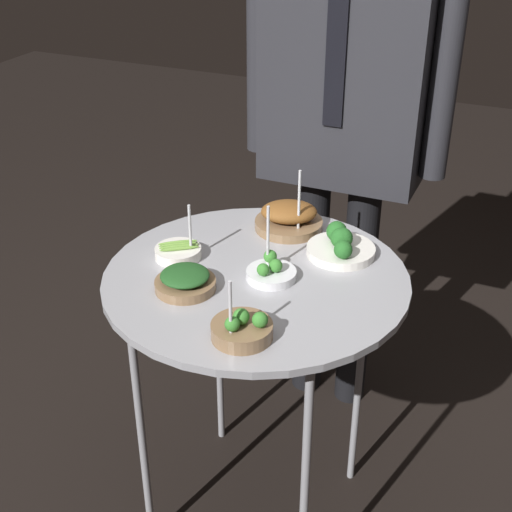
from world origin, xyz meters
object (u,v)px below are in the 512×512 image
(serving_cart, at_px, (256,294))
(bowl_spinach_mid_left, at_px, (185,281))
(bowl_roast_front_right, at_px, (289,218))
(bowl_broccoli_front_center, at_px, (242,329))
(bowl_broccoli_near_rim, at_px, (341,245))
(bowl_asparagus_back_left, at_px, (179,251))
(waiter_figure, at_px, (345,103))
(bowl_broccoli_center, at_px, (271,271))

(serving_cart, height_order, bowl_spinach_mid_left, bowl_spinach_mid_left)
(bowl_spinach_mid_left, distance_m, bowl_roast_front_right, 0.38)
(bowl_broccoli_front_center, height_order, bowl_broccoli_near_rim, bowl_broccoli_front_center)
(bowl_asparagus_back_left, bearing_deg, bowl_broccoli_front_center, -40.80)
(bowl_spinach_mid_left, distance_m, waiter_figure, 0.73)
(bowl_broccoli_center, bearing_deg, bowl_roast_front_right, 102.07)
(serving_cart, height_order, bowl_broccoli_front_center, bowl_broccoli_front_center)
(bowl_broccoli_center, xyz_separation_m, bowl_spinach_mid_left, (-0.16, -0.12, 0.00))
(bowl_broccoli_near_rim, xyz_separation_m, bowl_spinach_mid_left, (-0.27, -0.29, -0.01))
(bowl_roast_front_right, bearing_deg, bowl_broccoli_front_center, -79.56)
(waiter_figure, bearing_deg, bowl_spinach_mid_left, -101.62)
(bowl_spinach_mid_left, xyz_separation_m, bowl_roast_front_right, (0.10, 0.37, 0.01))
(bowl_broccoli_center, distance_m, bowl_broccoli_front_center, 0.24)
(bowl_broccoli_front_center, xyz_separation_m, bowl_roast_front_right, (-0.09, 0.48, 0.01))
(serving_cart, xyz_separation_m, bowl_asparagus_back_left, (-0.20, 0.00, 0.07))
(bowl_broccoli_center, bearing_deg, bowl_broccoli_front_center, -81.26)
(waiter_figure, bearing_deg, serving_cart, -92.16)
(bowl_broccoli_near_rim, relative_size, bowl_roast_front_right, 0.92)
(bowl_broccoli_near_rim, bearing_deg, bowl_broccoli_front_center, -100.68)
(serving_cart, bearing_deg, bowl_roast_front_right, 93.70)
(bowl_broccoli_center, relative_size, bowl_roast_front_right, 0.94)
(bowl_broccoli_near_rim, bearing_deg, bowl_roast_front_right, 154.65)
(bowl_roast_front_right, bearing_deg, bowl_broccoli_center, -77.93)
(bowl_broccoli_front_center, height_order, bowl_roast_front_right, bowl_roast_front_right)
(bowl_asparagus_back_left, relative_size, bowl_spinach_mid_left, 1.02)
(bowl_broccoli_center, distance_m, bowl_roast_front_right, 0.25)
(bowl_broccoli_near_rim, bearing_deg, serving_cart, -131.36)
(serving_cart, bearing_deg, bowl_broccoli_center, 2.58)
(bowl_asparagus_back_left, xyz_separation_m, bowl_spinach_mid_left, (0.08, -0.12, 0.01))
(bowl_roast_front_right, bearing_deg, bowl_asparagus_back_left, -127.69)
(bowl_broccoli_near_rim, height_order, bowl_roast_front_right, bowl_roast_front_right)
(serving_cart, relative_size, waiter_figure, 0.48)
(bowl_broccoli_center, bearing_deg, waiter_figure, 91.54)
(bowl_asparagus_back_left, bearing_deg, bowl_roast_front_right, 52.31)
(bowl_asparagus_back_left, bearing_deg, bowl_spinach_mid_left, -55.70)
(bowl_broccoli_front_center, bearing_deg, serving_cart, 107.25)
(bowl_roast_front_right, relative_size, waiter_figure, 0.11)
(bowl_broccoli_front_center, height_order, bowl_spinach_mid_left, bowl_broccoli_front_center)
(bowl_broccoli_front_center, distance_m, bowl_broccoli_near_rim, 0.41)
(bowl_asparagus_back_left, xyz_separation_m, bowl_broccoli_near_rim, (0.35, 0.16, 0.01))
(bowl_broccoli_center, xyz_separation_m, bowl_broccoli_near_rim, (0.11, 0.17, 0.01))
(bowl_asparagus_back_left, distance_m, waiter_figure, 0.65)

